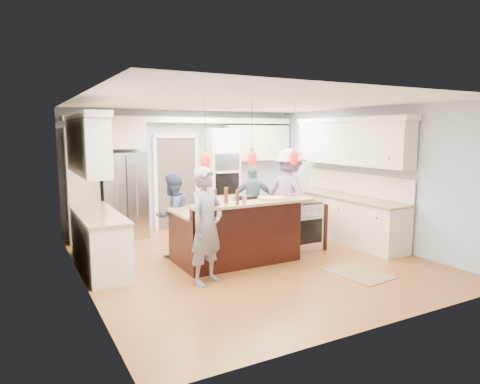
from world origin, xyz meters
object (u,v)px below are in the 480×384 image
object	(u,v)px
kitchen_island	(235,233)
person_far_left	(173,215)
person_bar_end	(207,226)
refrigerator	(123,195)
island_range	(299,225)

from	to	relation	value
kitchen_island	person_far_left	size ratio (longest dim) A/B	1.40
kitchen_island	person_bar_end	xyz separation A→B (m)	(-0.89, -0.81, 0.38)
refrigerator	person_bar_end	world-z (taller)	refrigerator
kitchen_island	person_bar_end	bearing A→B (deg)	-137.77
refrigerator	kitchen_island	size ratio (longest dim) A/B	0.86
refrigerator	person_far_left	size ratio (longest dim) A/B	1.20
person_bar_end	person_far_left	distance (m)	1.59
refrigerator	person_far_left	xyz separation A→B (m)	(0.45, -1.79, -0.15)
refrigerator	island_range	world-z (taller)	refrigerator
refrigerator	person_far_left	world-z (taller)	refrigerator
island_range	person_far_left	size ratio (longest dim) A/B	0.62
person_bar_end	refrigerator	bearing A→B (deg)	70.18
person_bar_end	kitchen_island	bearing A→B (deg)	15.52
kitchen_island	island_range	size ratio (longest dim) A/B	2.28
island_range	kitchen_island	bearing A→B (deg)	-176.92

